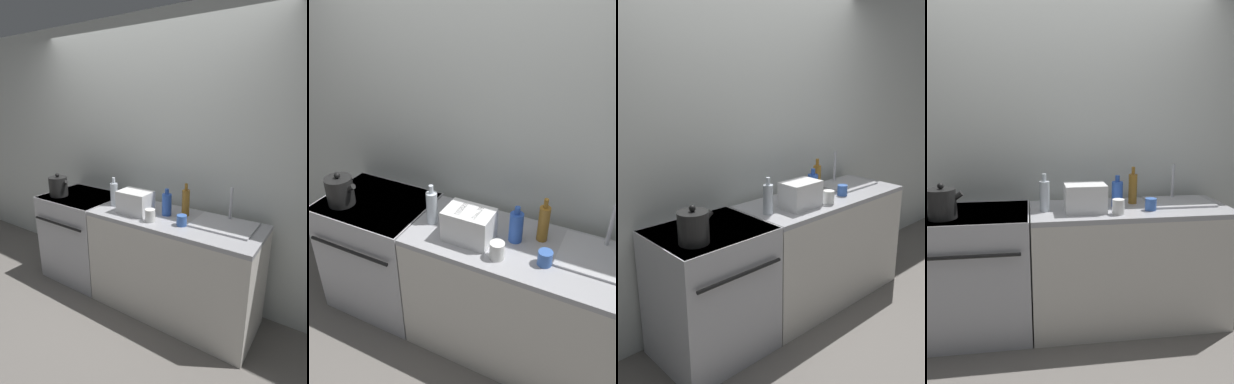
% 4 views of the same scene
% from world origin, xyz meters
% --- Properties ---
extents(ground_plane, '(12.00, 12.00, 0.00)m').
position_xyz_m(ground_plane, '(0.00, 0.00, 0.00)').
color(ground_plane, slate).
extents(wall_back, '(8.00, 0.05, 2.60)m').
position_xyz_m(wall_back, '(0.00, 0.67, 1.30)').
color(wall_back, silver).
rests_on(wall_back, ground_plane).
extents(stove, '(0.75, 0.65, 0.91)m').
position_xyz_m(stove, '(-0.59, 0.31, 0.47)').
color(stove, '#B7B7BC').
rests_on(stove, ground_plane).
extents(counter_block, '(1.47, 0.58, 0.91)m').
position_xyz_m(counter_block, '(0.52, 0.29, 0.45)').
color(counter_block, silver).
rests_on(counter_block, ground_plane).
extents(kettle, '(0.23, 0.19, 0.24)m').
position_xyz_m(kettle, '(-0.78, 0.18, 1.01)').
color(kettle, black).
rests_on(kettle, stove).
extents(toaster, '(0.29, 0.20, 0.20)m').
position_xyz_m(toaster, '(0.17, 0.22, 1.01)').
color(toaster, white).
rests_on(toaster, counter_block).
extents(sink_tray, '(0.48, 0.35, 0.28)m').
position_xyz_m(sink_tray, '(0.93, 0.38, 0.92)').
color(sink_tray, '#B7B7BC').
rests_on(sink_tray, counter_block).
extents(bottle_clear, '(0.07, 0.07, 0.27)m').
position_xyz_m(bottle_clear, '(-0.11, 0.27, 1.02)').
color(bottle_clear, silver).
rests_on(bottle_clear, counter_block).
extents(bottle_amber, '(0.07, 0.07, 0.28)m').
position_xyz_m(bottle_amber, '(0.57, 0.40, 1.03)').
color(bottle_amber, '#9E6B23').
rests_on(bottle_amber, counter_block).
extents(bottle_blue, '(0.08, 0.08, 0.23)m').
position_xyz_m(bottle_blue, '(0.43, 0.32, 1.01)').
color(bottle_blue, '#2D56B7').
rests_on(bottle_blue, counter_block).
extents(cup_white, '(0.08, 0.08, 0.10)m').
position_xyz_m(cup_white, '(0.39, 0.13, 0.96)').
color(cup_white, white).
rests_on(cup_white, counter_block).
extents(cup_blue, '(0.08, 0.08, 0.09)m').
position_xyz_m(cup_blue, '(0.65, 0.19, 0.95)').
color(cup_blue, '#3860B2').
rests_on(cup_blue, counter_block).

